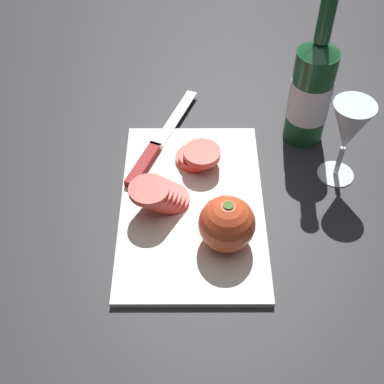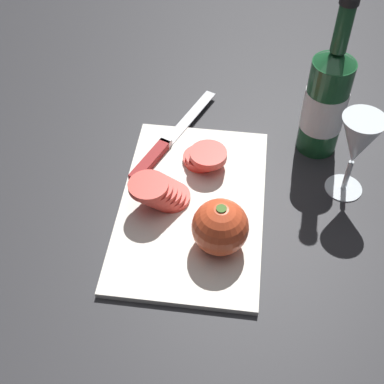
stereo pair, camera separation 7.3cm
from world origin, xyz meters
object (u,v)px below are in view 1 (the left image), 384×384
wine_bottle (311,91)px  knife (150,154)px  whole_tomato (227,224)px  wine_glass (348,131)px  tomato_slice_stack_far (160,195)px  tomato_slice_stack_near (198,156)px

wine_bottle → knife: 0.30m
whole_tomato → knife: (-0.19, -0.13, -0.04)m
wine_glass → tomato_slice_stack_far: wine_glass is taller
knife → whole_tomato: bearing=-123.9°
wine_bottle → tomato_slice_stack_far: bearing=-54.8°
wine_glass → wine_bottle: bearing=-156.6°
knife → tomato_slice_stack_near: tomato_slice_stack_near is taller
knife → tomato_slice_stack_far: 0.12m
knife → tomato_slice_stack_near: bearing=-79.1°
wine_glass → knife: wine_glass is taller
wine_glass → knife: 0.34m
whole_tomato → tomato_slice_stack_near: 0.18m
wine_bottle → wine_glass: wine_bottle is taller
whole_tomato → tomato_slice_stack_far: size_ratio=0.91×
wine_glass → whole_tomato: size_ratio=1.79×
whole_tomato → tomato_slice_stack_near: bearing=-166.5°
wine_glass → knife: size_ratio=0.58×
knife → tomato_slice_stack_far: size_ratio=2.81×
wine_bottle → wine_glass: 0.11m
wine_bottle → tomato_slice_stack_far: wine_bottle is taller
wine_bottle → knife: (0.07, -0.28, -0.09)m
tomato_slice_stack_near → tomato_slice_stack_far: bearing=-32.5°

